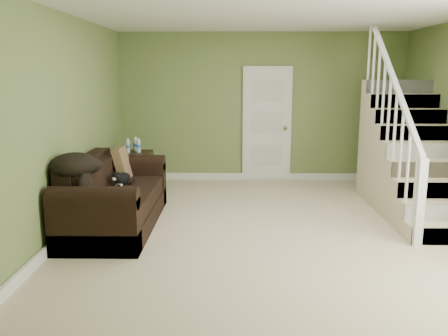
{
  "coord_description": "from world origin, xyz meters",
  "views": [
    {
      "loc": [
        -0.52,
        -5.69,
        1.9
      ],
      "look_at": [
        -0.62,
        0.3,
        0.7
      ],
      "focal_mm": 38.0,
      "sensor_mm": 36.0,
      "label": 1
    }
  ],
  "objects_px": {
    "cat": "(122,179)",
    "banana": "(118,193)",
    "sofa": "(113,200)",
    "side_table": "(135,172)"
  },
  "relations": [
    {
      "from": "sofa",
      "to": "cat",
      "type": "relative_size",
      "value": 4.84
    },
    {
      "from": "side_table",
      "to": "banana",
      "type": "xyz_separation_m",
      "value": [
        0.2,
        -2.01,
        0.16
      ]
    },
    {
      "from": "cat",
      "to": "banana",
      "type": "distance_m",
      "value": 0.52
    },
    {
      "from": "cat",
      "to": "banana",
      "type": "xyz_separation_m",
      "value": [
        0.06,
        -0.51,
        -0.06
      ]
    },
    {
      "from": "sofa",
      "to": "banana",
      "type": "height_order",
      "value": "sofa"
    },
    {
      "from": "cat",
      "to": "sofa",
      "type": "bearing_deg",
      "value": -87.71
    },
    {
      "from": "cat",
      "to": "banana",
      "type": "height_order",
      "value": "cat"
    },
    {
      "from": "sofa",
      "to": "cat",
      "type": "bearing_deg",
      "value": 74.3
    },
    {
      "from": "sofa",
      "to": "banana",
      "type": "relative_size",
      "value": 12.52
    },
    {
      "from": "sofa",
      "to": "side_table",
      "type": "distance_m",
      "value": 1.75
    }
  ]
}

